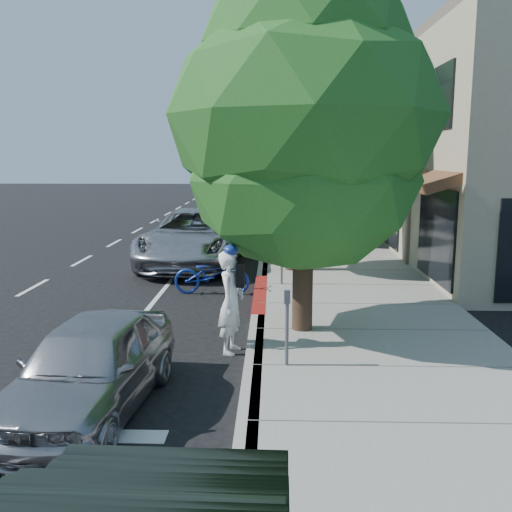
{
  "coord_description": "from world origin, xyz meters",
  "views": [
    {
      "loc": [
        0.32,
        -12.9,
        3.53
      ],
      "look_at": [
        -0.06,
        -0.53,
        1.35
      ],
      "focal_mm": 40.0,
      "sensor_mm": 36.0,
      "label": 1
    }
  ],
  "objects_px": {
    "street_tree_1": "(294,115)",
    "cyclist": "(231,302)",
    "silver_suv": "(196,237)",
    "street_tree_4": "(283,141)",
    "pedestrian": "(344,220)",
    "dark_sedan": "(247,214)",
    "bicycle": "(212,275)",
    "street_tree_2": "(288,144)",
    "street_tree_5": "(282,147)",
    "dark_suv_far": "(256,201)",
    "white_pickup": "(244,202)",
    "near_car_a": "(90,366)",
    "street_tree_0": "(305,122)",
    "street_tree_3": "(286,120)"
  },
  "relations": [
    {
      "from": "street_tree_1",
      "to": "cyclist",
      "type": "height_order",
      "value": "street_tree_1"
    },
    {
      "from": "silver_suv",
      "to": "street_tree_4",
      "type": "bearing_deg",
      "value": 83.08
    },
    {
      "from": "silver_suv",
      "to": "pedestrian",
      "type": "height_order",
      "value": "pedestrian"
    },
    {
      "from": "street_tree_4",
      "to": "dark_sedan",
      "type": "height_order",
      "value": "street_tree_4"
    },
    {
      "from": "bicycle",
      "to": "silver_suv",
      "type": "distance_m",
      "value": 4.19
    },
    {
      "from": "street_tree_2",
      "to": "street_tree_5",
      "type": "height_order",
      "value": "street_tree_5"
    },
    {
      "from": "street_tree_1",
      "to": "silver_suv",
      "type": "distance_m",
      "value": 5.12
    },
    {
      "from": "street_tree_2",
      "to": "dark_suv_far",
      "type": "height_order",
      "value": "street_tree_2"
    },
    {
      "from": "white_pickup",
      "to": "pedestrian",
      "type": "height_order",
      "value": "pedestrian"
    },
    {
      "from": "street_tree_5",
      "to": "near_car_a",
      "type": "relative_size",
      "value": 1.76
    },
    {
      "from": "street_tree_0",
      "to": "pedestrian",
      "type": "relative_size",
      "value": 3.65
    },
    {
      "from": "street_tree_4",
      "to": "dark_sedan",
      "type": "xyz_separation_m",
      "value": [
        -1.8,
        -8.5,
        -3.56
      ]
    },
    {
      "from": "street_tree_2",
      "to": "white_pickup",
      "type": "distance_m",
      "value": 11.16
    },
    {
      "from": "cyclist",
      "to": "silver_suv",
      "type": "relative_size",
      "value": 0.29
    },
    {
      "from": "street_tree_1",
      "to": "street_tree_5",
      "type": "distance_m",
      "value": 24.01
    },
    {
      "from": "white_pickup",
      "to": "street_tree_4",
      "type": "bearing_deg",
      "value": 33.64
    },
    {
      "from": "street_tree_0",
      "to": "silver_suv",
      "type": "distance_m",
      "value": 8.74
    },
    {
      "from": "street_tree_2",
      "to": "near_car_a",
      "type": "relative_size",
      "value": 1.7
    },
    {
      "from": "dark_suv_far",
      "to": "street_tree_1",
      "type": "bearing_deg",
      "value": -88.04
    },
    {
      "from": "street_tree_1",
      "to": "cyclist",
      "type": "bearing_deg",
      "value": -100.8
    },
    {
      "from": "street_tree_3",
      "to": "white_pickup",
      "type": "bearing_deg",
      "value": 117.37
    },
    {
      "from": "street_tree_5",
      "to": "silver_suv",
      "type": "relative_size",
      "value": 1.06
    },
    {
      "from": "bicycle",
      "to": "silver_suv",
      "type": "xyz_separation_m",
      "value": [
        -0.94,
        4.07,
        0.39
      ]
    },
    {
      "from": "street_tree_0",
      "to": "near_car_a",
      "type": "xyz_separation_m",
      "value": [
        -3.1,
        -3.5,
        -3.48
      ]
    },
    {
      "from": "street_tree_1",
      "to": "street_tree_5",
      "type": "bearing_deg",
      "value": 90.0
    },
    {
      "from": "near_car_a",
      "to": "pedestrian",
      "type": "xyz_separation_m",
      "value": [
        5.2,
        14.35,
        0.44
      ]
    },
    {
      "from": "street_tree_5",
      "to": "street_tree_2",
      "type": "bearing_deg",
      "value": -90.0
    },
    {
      "from": "street_tree_0",
      "to": "street_tree_1",
      "type": "bearing_deg",
      "value": 90.0
    },
    {
      "from": "street_tree_3",
      "to": "bicycle",
      "type": "xyz_separation_m",
      "value": [
        -2.16,
        -14.57,
        -4.77
      ]
    },
    {
      "from": "white_pickup",
      "to": "near_car_a",
      "type": "xyz_separation_m",
      "value": [
        -0.8,
        -25.95,
        -0.16
      ]
    },
    {
      "from": "street_tree_5",
      "to": "silver_suv",
      "type": "bearing_deg",
      "value": -97.84
    },
    {
      "from": "silver_suv",
      "to": "dark_suv_far",
      "type": "xyz_separation_m",
      "value": [
        1.44,
        16.67,
        -0.11
      ]
    },
    {
      "from": "bicycle",
      "to": "silver_suv",
      "type": "height_order",
      "value": "silver_suv"
    },
    {
      "from": "street_tree_3",
      "to": "street_tree_5",
      "type": "bearing_deg",
      "value": 90.0
    },
    {
      "from": "street_tree_4",
      "to": "near_car_a",
      "type": "distance_m",
      "value": 27.92
    },
    {
      "from": "white_pickup",
      "to": "street_tree_1",
      "type": "bearing_deg",
      "value": -82.29
    },
    {
      "from": "street_tree_1",
      "to": "street_tree_4",
      "type": "bearing_deg",
      "value": 90.0
    },
    {
      "from": "street_tree_2",
      "to": "street_tree_3",
      "type": "height_order",
      "value": "street_tree_3"
    },
    {
      "from": "white_pickup",
      "to": "street_tree_2",
      "type": "bearing_deg",
      "value": -77.83
    },
    {
      "from": "dark_suv_far",
      "to": "street_tree_0",
      "type": "bearing_deg",
      "value": -89.33
    },
    {
      "from": "street_tree_2",
      "to": "silver_suv",
      "type": "xyz_separation_m",
      "value": [
        -3.1,
        -4.5,
        -3.08
      ]
    },
    {
      "from": "street_tree_0",
      "to": "street_tree_1",
      "type": "distance_m",
      "value": 6.02
    },
    {
      "from": "street_tree_1",
      "to": "white_pickup",
      "type": "relative_size",
      "value": 1.3
    },
    {
      "from": "dark_sedan",
      "to": "bicycle",
      "type": "bearing_deg",
      "value": -91.96
    },
    {
      "from": "street_tree_1",
      "to": "bicycle",
      "type": "height_order",
      "value": "street_tree_1"
    },
    {
      "from": "street_tree_3",
      "to": "silver_suv",
      "type": "distance_m",
      "value": 11.79
    },
    {
      "from": "street_tree_1",
      "to": "pedestrian",
      "type": "relative_size",
      "value": 3.86
    },
    {
      "from": "cyclist",
      "to": "dark_suv_far",
      "type": "height_order",
      "value": "cyclist"
    },
    {
      "from": "street_tree_0",
      "to": "dark_sedan",
      "type": "relative_size",
      "value": 1.38
    },
    {
      "from": "street_tree_2",
      "to": "bicycle",
      "type": "bearing_deg",
      "value": -104.15
    }
  ]
}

